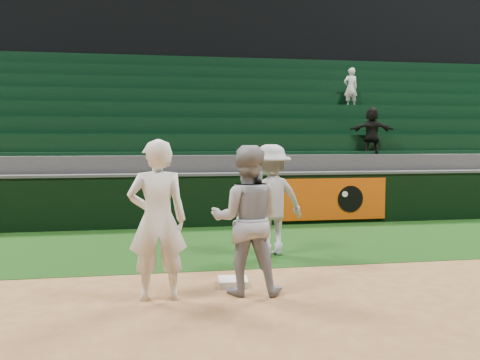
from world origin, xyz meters
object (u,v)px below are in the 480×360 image
Objects in this scene: baserunner at (247,220)px; base_coach at (271,200)px; first_base at (233,282)px; first_baseman at (157,220)px.

baserunner is 1.01× the size of base_coach.
first_base is 2.24m from base_coach.
first_baseman is 1.04× the size of baserunner.
baserunner is 2.37m from base_coach.
baserunner is at bearing -175.59° from first_baseman.
base_coach is (2.02, 2.29, -0.04)m from first_baseman.
first_baseman reaches higher than base_coach.
baserunner reaches higher than first_base.
baserunner reaches higher than base_coach.
first_base is 0.21× the size of base_coach.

